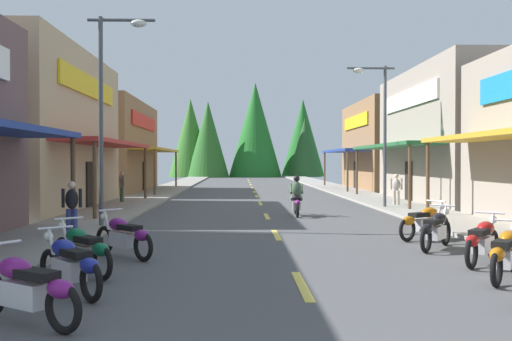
{
  "coord_description": "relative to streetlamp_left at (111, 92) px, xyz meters",
  "views": [
    {
      "loc": [
        -1.07,
        -2.06,
        2.11
      ],
      "look_at": [
        -0.01,
        34.25,
        1.54
      ],
      "focal_mm": 41.34,
      "sensor_mm": 36.0,
      "label": 1
    }
  ],
  "objects": [
    {
      "name": "motorcycle_parked_left_0",
      "position": [
        1.24,
        -10.78,
        -3.76
      ],
      "size": [
        1.82,
        1.29,
        1.04
      ],
      "rotation": [
        0.0,
        0.0,
        2.54
      ],
      "color": "black",
      "rests_on": "ground"
    },
    {
      "name": "motorcycle_parked_left_3",
      "position": [
        1.46,
        -5.47,
        -3.76
      ],
      "size": [
        1.57,
        1.6,
        1.04
      ],
      "rotation": [
        0.0,
        0.0,
        2.35
      ],
      "color": "black",
      "rests_on": "ground"
    },
    {
      "name": "motorcycle_parked_right_5",
      "position": [
        8.98,
        -2.68,
        -3.76
      ],
      "size": [
        1.78,
        1.35,
        1.04
      ],
      "rotation": [
        0.0,
        0.0,
        0.63
      ],
      "color": "black",
      "rests_on": "ground"
    },
    {
      "name": "pedestrian_waiting",
      "position": [
        -1.79,
        10.79,
        -3.3
      ],
      "size": [
        0.42,
        0.48,
        1.64
      ],
      "rotation": [
        0.0,
        0.0,
        3.78
      ],
      "color": "#3F593F",
      "rests_on": "ground"
    },
    {
      "name": "streetlamp_left",
      "position": [
        0.0,
        0.0,
        0.0
      ],
      "size": [
        2.08,
        0.3,
        6.59
      ],
      "color": "#474C51",
      "rests_on": "ground"
    },
    {
      "name": "motorcycle_parked_left_2",
      "position": [
        1.07,
        -7.44,
        -3.76
      ],
      "size": [
        1.53,
        1.64,
        1.04
      ],
      "rotation": [
        0.0,
        0.0,
        2.32
      ],
      "color": "black",
      "rests_on": "ground"
    },
    {
      "name": "motorcycle_parked_left_1",
      "position": [
        1.3,
        -9.03,
        -3.76
      ],
      "size": [
        1.47,
        1.69,
        1.04
      ],
      "rotation": [
        0.0,
        0.0,
        2.28
      ],
      "color": "black",
      "rests_on": "ground"
    },
    {
      "name": "storefront_right_middle",
      "position": [
        16.15,
        11.53,
        -0.84
      ],
      "size": [
        8.71,
        12.72,
        6.82
      ],
      "color": "gray",
      "rests_on": "ground"
    },
    {
      "name": "motorcycle_parked_right_4",
      "position": [
        8.7,
        -4.44,
        -3.76
      ],
      "size": [
        1.34,
        1.79,
        1.04
      ],
      "rotation": [
        0.0,
        0.0,
        0.94
      ],
      "color": "black",
      "rests_on": "ground"
    },
    {
      "name": "storefront_right_far",
      "position": [
        16.98,
        25.26,
        -1.01
      ],
      "size": [
        10.37,
        11.9,
        6.48
      ],
      "color": "olive",
      "rests_on": "ground"
    },
    {
      "name": "streetlamp_right",
      "position": [
        10.08,
        7.26,
        -0.16
      ],
      "size": [
        2.08,
        0.3,
        6.29
      ],
      "color": "#474C51",
      "rests_on": "ground"
    },
    {
      "name": "pedestrian_strolling",
      "position": [
        11.23,
        8.46,
        -3.37
      ],
      "size": [
        0.51,
        0.4,
        1.53
      ],
      "rotation": [
        0.0,
        0.0,
        4.23
      ],
      "color": "#B2A599",
      "rests_on": "ground"
    },
    {
      "name": "centerline_dashes",
      "position": [
        5.05,
        19.0,
        -4.24
      ],
      "size": [
        0.16,
        67.6,
        0.01
      ],
      "color": "#E0C64C",
      "rests_on": "ground"
    },
    {
      "name": "pedestrian_by_shop",
      "position": [
        -0.68,
        -1.86,
        -3.35
      ],
      "size": [
        0.57,
        0.26,
        1.56
      ],
      "rotation": [
        0.0,
        0.0,
        1.56
      ],
      "color": "#333F8C",
      "rests_on": "ground"
    },
    {
      "name": "storefront_left_far",
      "position": [
        -6.53,
        22.72,
        -1.14
      ],
      "size": [
        9.65,
        13.68,
        6.22
      ],
      "color": "olive",
      "rests_on": "ground"
    },
    {
      "name": "sidewalk_right",
      "position": [
        11.36,
        15.56,
        -4.19
      ],
      "size": [
        2.74,
        93.8,
        0.12
      ],
      "primitive_type": "cube",
      "color": "#9E9991",
      "rests_on": "ground"
    },
    {
      "name": "ground",
      "position": [
        5.05,
        15.56,
        -4.3
      ],
      "size": [
        9.89,
        93.8,
        0.1
      ],
      "primitive_type": "cube",
      "color": "#4C4C4F"
    },
    {
      "name": "rider_cruising_lead",
      "position": [
        6.21,
        4.25,
        -3.6
      ],
      "size": [
        0.6,
        2.14,
        1.57
      ],
      "rotation": [
        0.0,
        0.0,
        1.52
      ],
      "color": "black",
      "rests_on": "ground"
    },
    {
      "name": "motorcycle_parked_right_2",
      "position": [
        8.71,
        -8.13,
        -3.76
      ],
      "size": [
        1.34,
        1.79,
        1.04
      ],
      "rotation": [
        0.0,
        0.0,
        0.94
      ],
      "color": "black",
      "rests_on": "ground"
    },
    {
      "name": "storefront_left_middle",
      "position": [
        -5.83,
        7.73,
        -0.78
      ],
      "size": [
        8.25,
        12.74,
        6.94
      ],
      "color": "tan",
      "rests_on": "ground"
    },
    {
      "name": "motorcycle_parked_right_3",
      "position": [
        8.97,
        -6.49,
        -3.76
      ],
      "size": [
        1.41,
        1.73,
        1.04
      ],
      "rotation": [
        0.0,
        0.0,
        0.9
      ],
      "color": "black",
      "rests_on": "ground"
    },
    {
      "name": "sidewalk_left",
      "position": [
        -1.27,
        15.56,
        -4.19
      ],
      "size": [
        2.74,
        93.8,
        0.12
      ],
      "primitive_type": "cube",
      "color": "gray",
      "rests_on": "ground"
    },
    {
      "name": "treeline_backdrop",
      "position": [
        5.48,
        62.0,
        1.32
      ],
      "size": [
        21.57,
        10.31,
        12.87
      ],
      "color": "#1F6723",
      "rests_on": "ground"
    }
  ]
}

